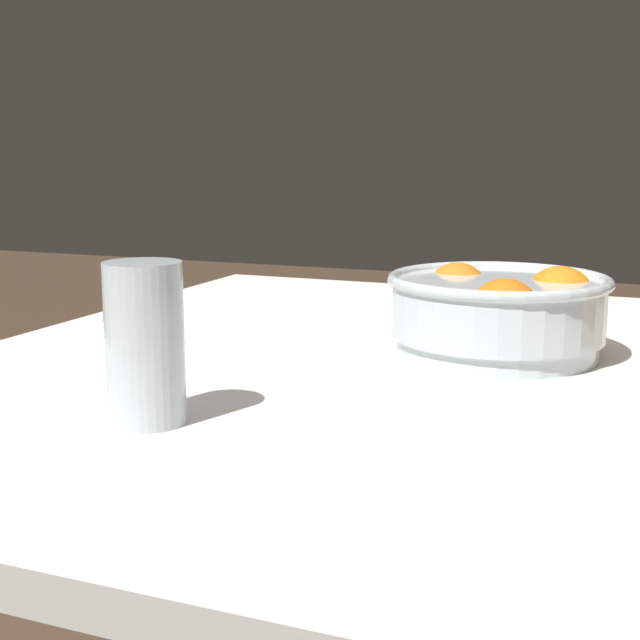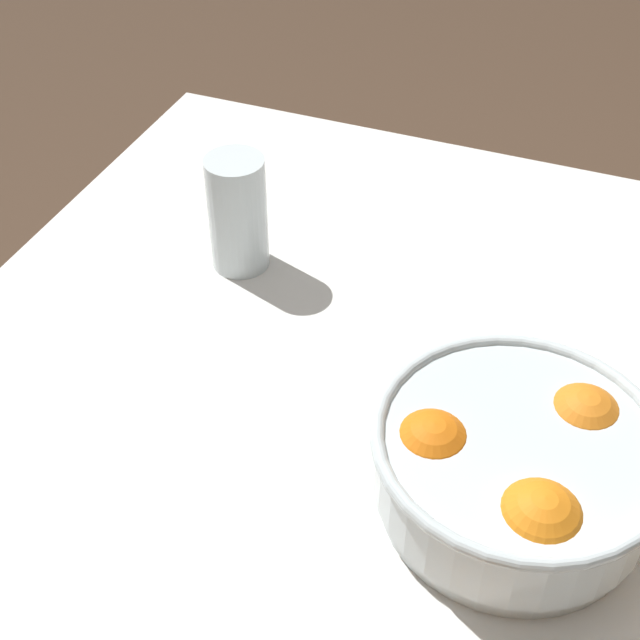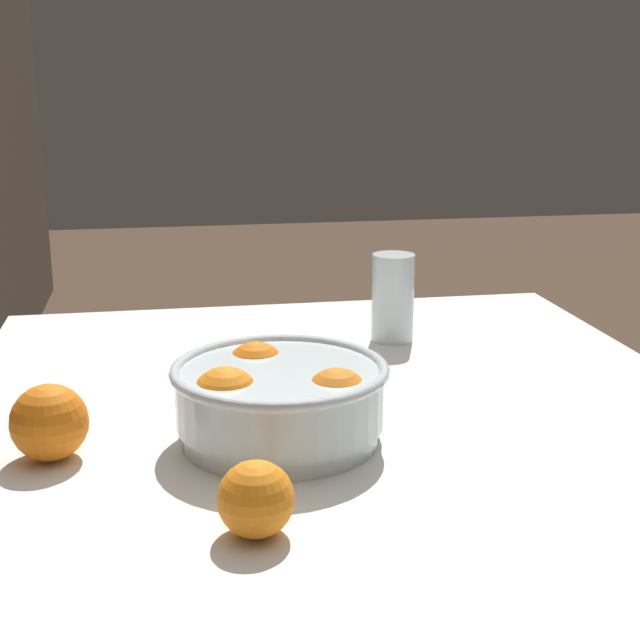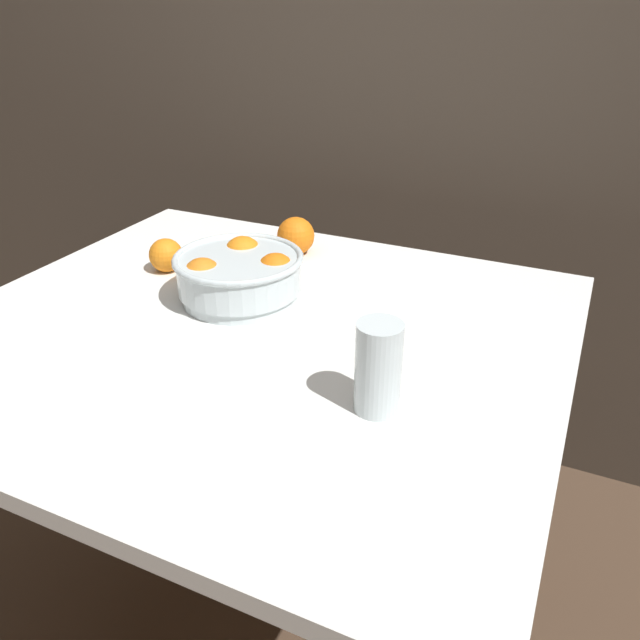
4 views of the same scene
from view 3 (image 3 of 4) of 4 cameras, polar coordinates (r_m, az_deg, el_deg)
name	(u,v)px [view 3 (image 3 of 4)]	position (r m, az deg, el deg)	size (l,w,h in m)	color
dining_table	(344,480)	(1.12, 1.54, -10.19)	(1.06, 0.94, 0.76)	white
fruit_bowl	(278,398)	(0.98, -2.70, -5.01)	(0.24, 0.24, 0.10)	silver
juice_glass	(393,302)	(1.35, 4.68, 1.15)	(0.06, 0.06, 0.13)	#F4A314
orange_loose_near_bowl	(256,499)	(0.80, -4.13, -11.36)	(0.07, 0.07, 0.07)	orange
orange_loose_front	(49,422)	(0.98, -16.94, -6.29)	(0.08, 0.08, 0.08)	orange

